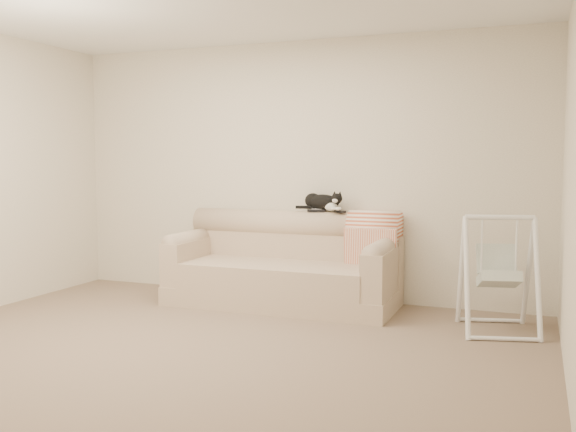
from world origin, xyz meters
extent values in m
plane|color=brown|center=(0.00, 0.00, 0.00)|extent=(5.00, 5.00, 0.00)
cube|color=beige|center=(0.00, 2.00, 1.30)|extent=(5.00, 0.04, 2.60)
cube|color=beige|center=(2.50, 0.00, 1.30)|extent=(0.04, 4.00, 2.60)
cube|color=tan|center=(0.01, 1.53, 0.09)|extent=(2.20, 0.90, 0.18)
cube|color=tan|center=(0.01, 1.42, 0.30)|extent=(1.80, 0.68, 0.24)
cube|color=tan|center=(0.01, 1.87, 0.43)|extent=(2.20, 0.22, 0.50)
cylinder|color=tan|center=(0.01, 1.87, 0.76)|extent=(2.16, 0.28, 0.28)
cube|color=tan|center=(-0.98, 1.53, 0.39)|extent=(0.20, 0.88, 0.42)
cylinder|color=tan|center=(-0.98, 1.53, 0.60)|extent=(0.18, 0.84, 0.18)
cube|color=tan|center=(1.00, 1.53, 0.39)|extent=(0.20, 0.88, 0.42)
cylinder|color=tan|center=(1.00, 1.53, 0.60)|extent=(0.18, 0.84, 0.18)
cube|color=black|center=(0.27, 1.84, 0.91)|extent=(0.19, 0.08, 0.02)
cube|color=gray|center=(0.27, 1.84, 0.92)|extent=(0.10, 0.05, 0.01)
cube|color=black|center=(0.51, 1.84, 0.91)|extent=(0.15, 0.15, 0.02)
ellipsoid|color=black|center=(0.32, 1.88, 0.99)|extent=(0.38, 0.23, 0.15)
ellipsoid|color=black|center=(0.20, 1.91, 1.00)|extent=(0.19, 0.18, 0.15)
ellipsoid|color=white|center=(0.41, 1.83, 0.96)|extent=(0.15, 0.12, 0.10)
ellipsoid|color=black|center=(0.48, 1.81, 1.03)|extent=(0.13, 0.13, 0.10)
ellipsoid|color=white|center=(0.48, 1.77, 1.02)|extent=(0.07, 0.06, 0.04)
sphere|color=#BF7272|center=(0.48, 1.75, 1.02)|extent=(0.01, 0.01, 0.01)
cone|color=black|center=(0.46, 1.83, 1.08)|extent=(0.05, 0.05, 0.05)
cone|color=black|center=(0.51, 1.81, 1.08)|extent=(0.06, 0.06, 0.05)
sphere|color=#A66926|center=(0.46, 1.77, 1.04)|extent=(0.02, 0.02, 0.02)
sphere|color=#A66926|center=(0.49, 1.77, 1.04)|extent=(0.02, 0.02, 0.02)
ellipsoid|color=white|center=(0.46, 1.79, 0.94)|extent=(0.08, 0.09, 0.03)
ellipsoid|color=white|center=(0.51, 1.78, 0.94)|extent=(0.08, 0.09, 0.03)
cylinder|color=black|center=(0.14, 1.86, 0.94)|extent=(0.19, 0.06, 0.03)
cylinder|color=#C44F2A|center=(0.85, 1.87, 0.76)|extent=(0.50, 0.33, 0.33)
cube|color=#C44F2A|center=(0.85, 1.70, 0.56)|extent=(0.50, 0.09, 0.42)
cylinder|color=white|center=(1.79, 1.08, 0.47)|extent=(0.12, 0.33, 0.96)
cylinder|color=white|center=(1.72, 1.36, 0.47)|extent=(0.12, 0.33, 0.96)
cylinder|color=white|center=(2.32, 1.22, 0.47)|extent=(0.12, 0.33, 0.96)
cylinder|color=white|center=(2.25, 1.50, 0.47)|extent=(0.12, 0.33, 0.96)
cylinder|color=white|center=(2.02, 1.29, 0.94)|extent=(0.54, 0.18, 0.04)
cylinder|color=white|center=(2.09, 1.01, 0.02)|extent=(0.54, 0.17, 0.03)
cylinder|color=white|center=(1.95, 1.57, 0.02)|extent=(0.54, 0.17, 0.03)
cube|color=white|center=(2.03, 1.26, 0.44)|extent=(0.38, 0.35, 0.18)
cube|color=white|center=(2.00, 1.38, 0.59)|extent=(0.34, 0.22, 0.25)
cylinder|color=white|center=(1.89, 1.26, 0.72)|extent=(0.02, 0.02, 0.45)
cylinder|color=white|center=(2.15, 1.32, 0.72)|extent=(0.02, 0.02, 0.45)
camera|label=1|loc=(2.29, -4.15, 1.41)|focal=40.00mm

